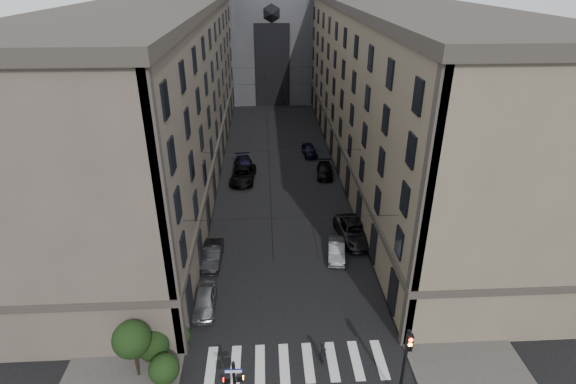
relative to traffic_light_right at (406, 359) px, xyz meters
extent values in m
cube|color=#383533|center=(-16.10, 34.08, -3.21)|extent=(7.00, 80.00, 0.15)
cube|color=#383533|center=(4.90, 34.08, -3.21)|extent=(7.00, 80.00, 0.15)
cube|color=beige|center=(-5.60, 3.08, -3.28)|extent=(11.00, 3.20, 0.01)
cube|color=#51473E|center=(-19.10, 34.08, 5.71)|extent=(13.00, 60.00, 18.00)
cube|color=#38332D|center=(-19.10, 34.08, 15.11)|extent=(13.60, 60.60, 0.90)
cube|color=#38332D|center=(-19.10, 34.08, 0.91)|extent=(13.40, 60.30, 0.50)
cube|color=brown|center=(7.90, 34.08, 5.71)|extent=(13.00, 60.00, 18.00)
cube|color=#38332D|center=(7.90, 34.08, 15.11)|extent=(13.60, 60.60, 0.90)
cube|color=#38332D|center=(7.90, 34.08, 0.91)|extent=(13.40, 60.30, 0.50)
cube|color=#2D2D33|center=(-5.60, 73.08, 11.71)|extent=(34.00, 22.00, 30.00)
cube|color=black|center=(-5.60, 62.03, 3.71)|extent=(6.00, 0.30, 14.00)
cube|color=orange|center=(-8.82, -0.42, -0.39)|extent=(0.34, 0.24, 0.38)
cube|color=#FF0C07|center=(-9.48, -0.32, -0.59)|extent=(0.34, 0.24, 0.38)
cube|color=navy|center=(-9.10, -0.55, 0.26)|extent=(0.95, 0.05, 0.24)
cylinder|color=black|center=(0.00, 0.08, -0.69)|extent=(0.20, 0.20, 5.20)
cube|color=black|center=(0.00, -0.14, 1.31)|extent=(0.34, 0.30, 1.00)
cylinder|color=#FF0C07|center=(0.00, -0.30, 1.63)|extent=(0.22, 0.05, 0.22)
cylinder|color=orange|center=(0.00, -0.30, 1.31)|extent=(0.22, 0.05, 0.22)
cylinder|color=black|center=(0.00, -0.30, 0.99)|extent=(0.22, 0.05, 0.22)
sphere|color=black|center=(-13.40, 2.08, -2.24)|extent=(1.80, 1.80, 1.80)
sphere|color=black|center=(-14.40, 3.88, -2.14)|extent=(2.00, 2.00, 2.00)
sphere|color=black|center=(-13.00, 4.88, -2.44)|extent=(1.40, 1.40, 1.40)
cylinder|color=black|center=(-15.10, 2.58, -1.94)|extent=(0.16, 0.16, 2.40)
sphere|color=black|center=(-15.10, 2.58, -0.34)|extent=(2.20, 2.20, 2.20)
cylinder|color=black|center=(-5.60, 8.08, 4.21)|extent=(14.00, 0.03, 0.03)
cylinder|color=black|center=(-5.60, 20.08, 4.21)|extent=(14.00, 0.03, 0.03)
cylinder|color=black|center=(-5.60, 33.08, 4.21)|extent=(14.00, 0.03, 0.03)
cylinder|color=black|center=(-5.60, 46.08, 4.21)|extent=(14.00, 0.03, 0.03)
cylinder|color=black|center=(-5.60, 58.08, 4.21)|extent=(14.00, 0.03, 0.03)
cylinder|color=black|center=(-6.90, 34.08, 3.81)|extent=(0.03, 60.00, 0.03)
cylinder|color=black|center=(-4.30, 34.08, 3.81)|extent=(0.03, 60.00, 0.03)
imported|color=gray|center=(-11.80, 8.44, -2.61)|extent=(1.66, 4.01, 1.36)
imported|color=black|center=(-11.80, 14.12, -2.57)|extent=(1.66, 4.40, 1.44)
imported|color=black|center=(-9.80, 30.17, -2.51)|extent=(3.05, 5.82, 1.56)
imported|color=black|center=(-9.80, 32.67, -2.50)|extent=(2.71, 5.60, 1.57)
imported|color=gray|center=(-1.40, 14.37, -2.65)|extent=(1.84, 4.03, 1.28)
imported|color=black|center=(0.60, 17.06, -2.48)|extent=(3.25, 6.05, 1.62)
imported|color=black|center=(-0.24, 31.16, -2.63)|extent=(2.30, 4.70, 1.32)
imported|color=black|center=(-1.40, 37.82, -2.59)|extent=(1.99, 4.24, 1.40)
imported|color=black|center=(-3.98, 3.05, -2.40)|extent=(0.53, 0.71, 1.78)
camera|label=1|loc=(-7.22, -17.10, 18.59)|focal=28.00mm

